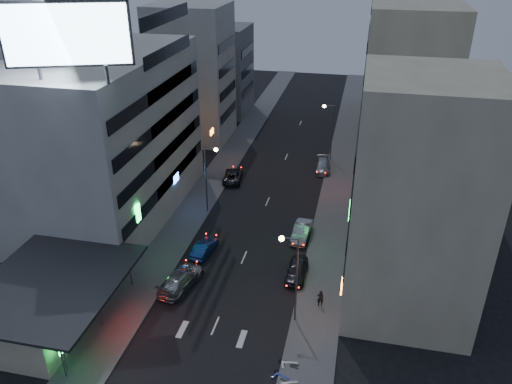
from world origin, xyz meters
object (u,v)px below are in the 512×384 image
(parked_car_right_near, at_px, (297,270))
(road_car_silver, at_px, (181,279))
(road_car_blue, at_px, (204,248))
(scooter_silver_b, at_px, (299,356))
(parked_car_right_mid, at_px, (302,232))
(parked_car_left, at_px, (233,175))
(scooter_silver_a, at_px, (298,375))
(scooter_black_b, at_px, (300,360))
(person, at_px, (320,298))
(scooter_blue, at_px, (291,374))
(parked_car_right_far, at_px, (323,166))

(parked_car_right_near, bearing_deg, road_car_silver, -158.74)
(road_car_blue, distance_m, scooter_silver_b, 16.69)
(parked_car_right_near, distance_m, parked_car_right_mid, 6.89)
(parked_car_left, height_order, scooter_silver_a, parked_car_left)
(parked_car_right_mid, relative_size, road_car_blue, 1.12)
(scooter_silver_a, bearing_deg, scooter_black_b, -17.62)
(person, height_order, scooter_blue, person)
(person, relative_size, scooter_black_b, 0.90)
(scooter_silver_b, bearing_deg, road_car_silver, 51.66)
(parked_car_right_mid, distance_m, road_car_blue, 10.44)
(road_car_blue, height_order, person, person)
(parked_car_right_far, distance_m, scooter_black_b, 35.19)
(road_car_silver, relative_size, person, 3.60)
(road_car_silver, xyz_separation_m, scooter_silver_b, (11.73, -6.85, -0.14))
(person, distance_m, scooter_silver_a, 8.57)
(parked_car_right_near, bearing_deg, scooter_silver_b, -79.83)
(parked_car_right_near, xyz_separation_m, parked_car_right_mid, (-0.49, 6.87, 0.00))
(parked_car_right_mid, bearing_deg, parked_car_right_far, 91.61)
(parked_car_right_mid, height_order, parked_car_left, parked_car_right_mid)
(parked_car_right_far, xyz_separation_m, person, (2.55, -28.06, 0.20))
(parked_car_right_far, bearing_deg, road_car_blue, -118.91)
(person, relative_size, scooter_blue, 0.91)
(parked_car_right_mid, height_order, scooter_blue, parked_car_right_mid)
(person, bearing_deg, scooter_blue, 69.70)
(scooter_black_b, bearing_deg, parked_car_left, 34.43)
(road_car_silver, bearing_deg, parked_car_right_near, -148.85)
(scooter_silver_a, distance_m, scooter_black_b, 1.46)
(parked_car_right_near, height_order, road_car_silver, road_car_silver)
(road_car_blue, distance_m, scooter_black_b, 17.00)
(parked_car_left, xyz_separation_m, road_car_blue, (1.57, -17.07, 0.00))
(person, bearing_deg, parked_car_left, -70.74)
(parked_car_right_near, xyz_separation_m, scooter_silver_b, (1.67, -10.53, -0.07))
(road_car_silver, bearing_deg, scooter_blue, 154.19)
(scooter_blue, relative_size, scooter_black_b, 1.00)
(scooter_blue, bearing_deg, scooter_black_b, 4.44)
(road_car_silver, height_order, scooter_silver_a, road_car_silver)
(road_car_blue, relative_size, road_car_silver, 0.73)
(parked_car_right_mid, xyz_separation_m, parked_car_right_far, (0.51, 17.46, -0.06))
(scooter_blue, bearing_deg, scooter_silver_a, -71.65)
(road_car_blue, bearing_deg, scooter_black_b, 139.78)
(road_car_blue, height_order, scooter_blue, road_car_blue)
(scooter_silver_b, bearing_deg, scooter_black_b, -162.21)
(scooter_black_b, distance_m, scooter_silver_b, 0.32)
(parked_car_right_near, height_order, scooter_silver_a, parked_car_right_near)
(parked_car_right_near, relative_size, road_car_silver, 0.78)
(scooter_silver_a, relative_size, scooter_blue, 1.08)
(parked_car_right_far, xyz_separation_m, scooter_blue, (1.32, -36.57, -0.05))
(parked_car_left, distance_m, scooter_silver_a, 33.75)
(road_car_blue, xyz_separation_m, scooter_silver_a, (11.48, -14.05, 0.02))
(road_car_silver, bearing_deg, parked_car_left, -76.12)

